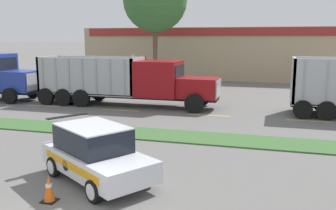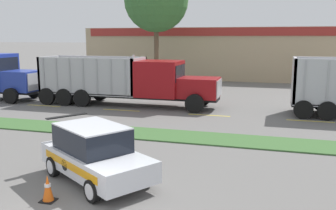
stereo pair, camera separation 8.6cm
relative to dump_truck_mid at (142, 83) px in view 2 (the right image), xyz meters
name	(u,v)px [view 2 (the right image)]	position (x,y,z in m)	size (l,w,h in m)	color
grass_verge	(164,135)	(3.51, -6.69, -1.48)	(120.00, 2.03, 0.06)	#3D6633
centre_line_3	(44,106)	(-6.14, -1.68, -1.50)	(2.40, 0.14, 0.01)	yellow
centre_line_4	(121,110)	(-0.74, -1.68, -1.50)	(2.40, 0.14, 0.01)	yellow
centre_line_5	(209,115)	(4.66, -1.68, -1.50)	(2.40, 0.14, 0.01)	yellow
centre_line_6	(310,121)	(10.06, -1.68, -1.50)	(2.40, 0.14, 0.01)	yellow
dump_truck_mid	(142,83)	(0.00, 0.00, 0.00)	(11.74, 2.82, 3.32)	black
rally_car	(95,153)	(3.03, -12.35, -0.64)	(4.39, 3.74, 1.74)	silver
traffic_cone	(48,188)	(2.50, -14.09, -1.15)	(0.39, 0.39, 0.73)	black
store_building_backdrop	(213,52)	(1.01, 21.26, 1.18)	(26.25, 12.10, 5.36)	tan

